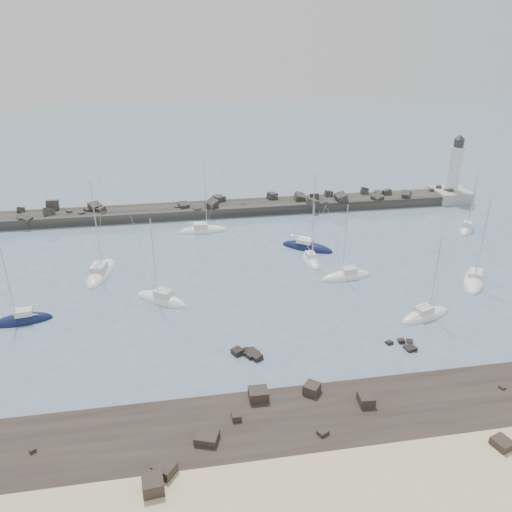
{
  "coord_description": "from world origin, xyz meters",
  "views": [
    {
      "loc": [
        -10.56,
        -55.3,
        33.47
      ],
      "look_at": [
        0.77,
        12.0,
        2.17
      ],
      "focal_mm": 35.0,
      "sensor_mm": 36.0,
      "label": 1
    }
  ],
  "objects_px": {
    "lighthouse": "(452,186)",
    "sailboat_10": "(467,229)",
    "sailboat_2": "(101,273)",
    "sailboat_5": "(311,261)",
    "sailboat_7": "(307,248)",
    "sailboat_6": "(425,316)",
    "sailboat_9": "(474,281)",
    "sailboat_3": "(203,231)",
    "sailboat_4": "(161,300)",
    "sailboat_8": "(346,277)",
    "sailboat_1": "(22,321)"
  },
  "relations": [
    {
      "from": "sailboat_8",
      "to": "sailboat_1",
      "type": "bearing_deg",
      "value": -173.6
    },
    {
      "from": "lighthouse",
      "to": "sailboat_10",
      "type": "relative_size",
      "value": 1.29
    },
    {
      "from": "lighthouse",
      "to": "sailboat_10",
      "type": "height_order",
      "value": "lighthouse"
    },
    {
      "from": "sailboat_4",
      "to": "sailboat_6",
      "type": "relative_size",
      "value": 1.06
    },
    {
      "from": "sailboat_3",
      "to": "sailboat_4",
      "type": "height_order",
      "value": "sailboat_3"
    },
    {
      "from": "lighthouse",
      "to": "sailboat_4",
      "type": "bearing_deg",
      "value": -150.95
    },
    {
      "from": "lighthouse",
      "to": "sailboat_4",
      "type": "distance_m",
      "value": 69.16
    },
    {
      "from": "lighthouse",
      "to": "sailboat_2",
      "type": "height_order",
      "value": "sailboat_2"
    },
    {
      "from": "sailboat_2",
      "to": "sailboat_6",
      "type": "height_order",
      "value": "sailboat_2"
    },
    {
      "from": "sailboat_10",
      "to": "sailboat_2",
      "type": "bearing_deg",
      "value": -173.34
    },
    {
      "from": "sailboat_6",
      "to": "sailboat_9",
      "type": "distance_m",
      "value": 13.95
    },
    {
      "from": "sailboat_7",
      "to": "sailboat_2",
      "type": "bearing_deg",
      "value": -172.65
    },
    {
      "from": "sailboat_2",
      "to": "sailboat_7",
      "type": "xyz_separation_m",
      "value": [
        32.81,
        4.23,
        -0.01
      ]
    },
    {
      "from": "lighthouse",
      "to": "sailboat_2",
      "type": "distance_m",
      "value": 73.43
    },
    {
      "from": "sailboat_1",
      "to": "sailboat_3",
      "type": "distance_m",
      "value": 36.19
    },
    {
      "from": "sailboat_8",
      "to": "sailboat_6",
      "type": "bearing_deg",
      "value": -62.72
    },
    {
      "from": "sailboat_3",
      "to": "sailboat_6",
      "type": "bearing_deg",
      "value": -52.79
    },
    {
      "from": "sailboat_7",
      "to": "sailboat_3",
      "type": "bearing_deg",
      "value": 147.69
    },
    {
      "from": "sailboat_3",
      "to": "sailboat_2",
      "type": "bearing_deg",
      "value": -137.79
    },
    {
      "from": "sailboat_2",
      "to": "sailboat_6",
      "type": "bearing_deg",
      "value": -24.62
    },
    {
      "from": "sailboat_7",
      "to": "sailboat_8",
      "type": "bearing_deg",
      "value": -75.45
    },
    {
      "from": "sailboat_2",
      "to": "sailboat_3",
      "type": "relative_size",
      "value": 1.12
    },
    {
      "from": "sailboat_2",
      "to": "sailboat_8",
      "type": "xyz_separation_m",
      "value": [
        35.74,
        -7.06,
        -0.01
      ]
    },
    {
      "from": "sailboat_4",
      "to": "sailboat_10",
      "type": "distance_m",
      "value": 57.25
    },
    {
      "from": "sailboat_9",
      "to": "sailboat_3",
      "type": "bearing_deg",
      "value": 145.02
    },
    {
      "from": "sailboat_3",
      "to": "sailboat_8",
      "type": "relative_size",
      "value": 1.12
    },
    {
      "from": "sailboat_5",
      "to": "sailboat_7",
      "type": "height_order",
      "value": "sailboat_7"
    },
    {
      "from": "sailboat_7",
      "to": "sailboat_8",
      "type": "height_order",
      "value": "sailboat_7"
    },
    {
      "from": "sailboat_2",
      "to": "sailboat_5",
      "type": "relative_size",
      "value": 1.47
    },
    {
      "from": "sailboat_8",
      "to": "sailboat_5",
      "type": "bearing_deg",
      "value": 120.57
    },
    {
      "from": "sailboat_3",
      "to": "sailboat_5",
      "type": "distance_m",
      "value": 22.19
    },
    {
      "from": "lighthouse",
      "to": "sailboat_6",
      "type": "height_order",
      "value": "lighthouse"
    },
    {
      "from": "sailboat_4",
      "to": "sailboat_10",
      "type": "bearing_deg",
      "value": 17.29
    },
    {
      "from": "sailboat_3",
      "to": "sailboat_4",
      "type": "distance_m",
      "value": 25.37
    },
    {
      "from": "sailboat_1",
      "to": "sailboat_5",
      "type": "bearing_deg",
      "value": 15.51
    },
    {
      "from": "lighthouse",
      "to": "sailboat_7",
      "type": "height_order",
      "value": "lighthouse"
    },
    {
      "from": "sailboat_2",
      "to": "sailboat_10",
      "type": "relative_size",
      "value": 1.36
    },
    {
      "from": "sailboat_3",
      "to": "sailboat_5",
      "type": "height_order",
      "value": "sailboat_3"
    },
    {
      "from": "sailboat_2",
      "to": "sailboat_8",
      "type": "distance_m",
      "value": 36.43
    },
    {
      "from": "sailboat_8",
      "to": "sailboat_10",
      "type": "relative_size",
      "value": 1.09
    },
    {
      "from": "sailboat_5",
      "to": "sailboat_9",
      "type": "height_order",
      "value": "sailboat_9"
    },
    {
      "from": "sailboat_1",
      "to": "sailboat_8",
      "type": "relative_size",
      "value": 0.95
    },
    {
      "from": "sailboat_2",
      "to": "sailboat_9",
      "type": "height_order",
      "value": "sailboat_2"
    },
    {
      "from": "sailboat_6",
      "to": "sailboat_8",
      "type": "bearing_deg",
      "value": 117.28
    },
    {
      "from": "sailboat_5",
      "to": "sailboat_8",
      "type": "height_order",
      "value": "sailboat_8"
    },
    {
      "from": "sailboat_3",
      "to": "sailboat_10",
      "type": "distance_m",
      "value": 47.93
    },
    {
      "from": "sailboat_7",
      "to": "sailboat_10",
      "type": "relative_size",
      "value": 1.23
    },
    {
      "from": "sailboat_5",
      "to": "sailboat_10",
      "type": "distance_m",
      "value": 32.61
    },
    {
      "from": "sailboat_5",
      "to": "sailboat_6",
      "type": "height_order",
      "value": "sailboat_6"
    },
    {
      "from": "sailboat_7",
      "to": "sailboat_9",
      "type": "bearing_deg",
      "value": -37.0
    }
  ]
}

